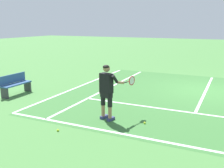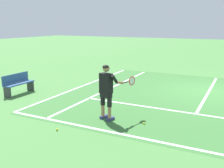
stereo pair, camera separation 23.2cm
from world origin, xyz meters
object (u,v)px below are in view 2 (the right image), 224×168
tennis_ball_near_feet (144,123)px  tennis_ball_by_baseline (57,130)px  courtside_bench (18,83)px  tennis_player (107,89)px

tennis_ball_near_feet → tennis_ball_by_baseline: size_ratio=1.00×
tennis_ball_near_feet → courtside_bench: 6.00m
courtside_bench → tennis_player: bearing=-12.0°
courtside_bench → tennis_ball_near_feet: bearing=-8.3°
tennis_player → courtside_bench: 4.89m
tennis_player → tennis_ball_near_feet: 1.51m
tennis_player → tennis_ball_near_feet: size_ratio=25.95×
tennis_ball_by_baseline → courtside_bench: 4.62m
courtside_bench → tennis_ball_by_baseline: bearing=-31.5°
tennis_ball_near_feet → courtside_bench: courtside_bench is taller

